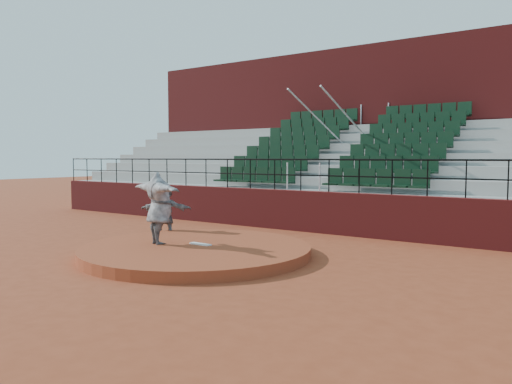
% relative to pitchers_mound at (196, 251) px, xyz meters
% --- Properties ---
extents(ground, '(90.00, 90.00, 0.00)m').
position_rel_pitchers_mound_xyz_m(ground, '(0.00, 0.00, -0.12)').
color(ground, brown).
rests_on(ground, ground).
extents(pitchers_mound, '(5.50, 5.50, 0.25)m').
position_rel_pitchers_mound_xyz_m(pitchers_mound, '(0.00, 0.00, 0.00)').
color(pitchers_mound, '#963E21').
rests_on(pitchers_mound, ground).
extents(pitching_rubber, '(0.60, 0.15, 0.03)m').
position_rel_pitchers_mound_xyz_m(pitching_rubber, '(0.00, 0.15, 0.14)').
color(pitching_rubber, white).
rests_on(pitching_rubber, pitchers_mound).
extents(boundary_wall, '(24.00, 0.30, 1.30)m').
position_rel_pitchers_mound_xyz_m(boundary_wall, '(0.00, 5.00, 0.53)').
color(boundary_wall, maroon).
rests_on(boundary_wall, ground).
extents(wall_railing, '(24.04, 0.05, 1.03)m').
position_rel_pitchers_mound_xyz_m(wall_railing, '(0.00, 5.00, 1.90)').
color(wall_railing, black).
rests_on(wall_railing, boundary_wall).
extents(seating_deck, '(24.00, 5.97, 4.63)m').
position_rel_pitchers_mound_xyz_m(seating_deck, '(0.00, 8.65, 1.32)').
color(seating_deck, '#979792').
rests_on(seating_deck, ground).
extents(press_box_facade, '(24.00, 3.00, 7.10)m').
position_rel_pitchers_mound_xyz_m(press_box_facade, '(0.00, 12.60, 3.43)').
color(press_box_facade, maroon).
rests_on(press_box_facade, ground).
extents(pitcher, '(2.25, 1.21, 1.76)m').
position_rel_pitchers_mound_xyz_m(pitcher, '(-0.89, -0.36, 1.01)').
color(pitcher, black).
rests_on(pitcher, pitchers_mound).
extents(fielder, '(1.55, 1.14, 1.63)m').
position_rel_pitchers_mound_xyz_m(fielder, '(-2.50, 1.42, 0.69)').
color(fielder, black).
rests_on(fielder, ground).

